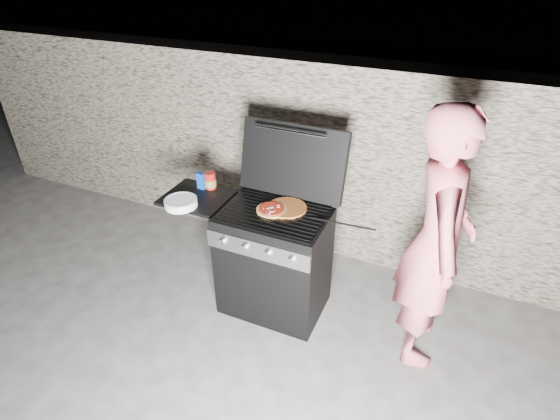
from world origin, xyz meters
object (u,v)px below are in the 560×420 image
at_px(gas_grill, 246,254).
at_px(person, 436,243).
at_px(pizza_topped, 272,209).
at_px(sauce_jar, 210,180).

height_order(gas_grill, person, person).
bearing_deg(person, pizza_topped, 80.81).
bearing_deg(sauce_jar, gas_grill, -22.16).
height_order(gas_grill, pizza_topped, pizza_topped).
xyz_separation_m(pizza_topped, person, (1.17, 0.03, 0.02)).
bearing_deg(pizza_topped, sauce_jar, 167.55).
height_order(sauce_jar, person, person).
distance_m(gas_grill, pizza_topped, 0.52).
distance_m(pizza_topped, person, 1.17).
bearing_deg(pizza_topped, gas_grill, -174.16).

